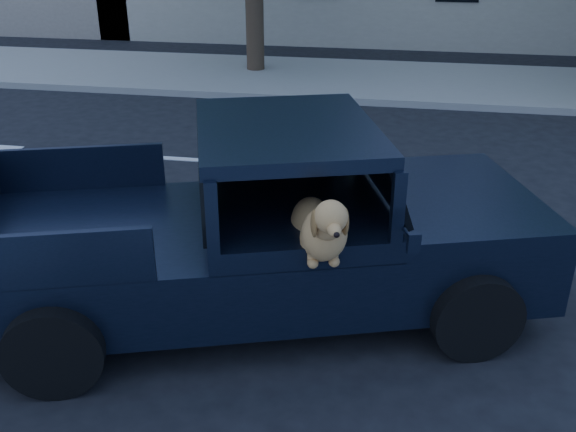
# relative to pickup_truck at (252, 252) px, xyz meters

# --- Properties ---
(ground) EXTENTS (120.00, 120.00, 0.00)m
(ground) POSITION_rel_pickup_truck_xyz_m (1.68, 0.69, -0.66)
(ground) COLOR black
(ground) RESTS_ON ground
(far_sidewalk) EXTENTS (60.00, 4.00, 0.15)m
(far_sidewalk) POSITION_rel_pickup_truck_xyz_m (1.68, 9.89, -0.58)
(far_sidewalk) COLOR gray
(far_sidewalk) RESTS_ON ground
(lane_stripes) EXTENTS (21.60, 0.14, 0.01)m
(lane_stripes) POSITION_rel_pickup_truck_xyz_m (3.68, 4.09, -0.65)
(lane_stripes) COLOR silver
(lane_stripes) RESTS_ON ground
(pickup_truck) EXTENTS (5.83, 3.69, 1.95)m
(pickup_truck) POSITION_rel_pickup_truck_xyz_m (0.00, 0.00, 0.00)
(pickup_truck) COLOR black
(pickup_truck) RESTS_ON ground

